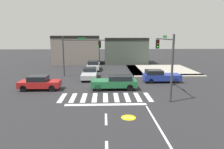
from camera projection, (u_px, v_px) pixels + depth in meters
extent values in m
plane|color=#2B2B2D|center=(105.00, 86.00, 23.56)|extent=(120.00, 120.00, 0.00)
cube|color=silver|center=(62.00, 98.00, 19.00)|extent=(0.44, 2.89, 0.01)
cube|color=silver|center=(73.00, 98.00, 19.04)|extent=(0.44, 2.89, 0.01)
cube|color=silver|center=(84.00, 98.00, 19.07)|extent=(0.44, 2.89, 0.01)
cube|color=silver|center=(95.00, 97.00, 19.11)|extent=(0.44, 2.89, 0.01)
cube|color=silver|center=(106.00, 97.00, 19.15)|extent=(0.44, 2.89, 0.01)
cube|color=silver|center=(116.00, 97.00, 19.18)|extent=(0.44, 2.89, 0.01)
cube|color=silver|center=(127.00, 97.00, 19.22)|extent=(0.44, 2.89, 0.01)
cube|color=silver|center=(138.00, 97.00, 19.26)|extent=(0.44, 2.89, 0.01)
cube|color=silver|center=(148.00, 97.00, 19.29)|extent=(0.44, 2.89, 0.01)
cube|color=white|center=(106.00, 105.00, 17.18)|extent=(6.80, 0.50, 0.01)
cube|color=white|center=(106.00, 119.00, 14.24)|extent=(0.16, 2.00, 0.01)
cylinder|color=yellow|center=(128.00, 117.00, 14.50)|extent=(1.05, 1.05, 0.01)
cylinder|color=white|center=(125.00, 117.00, 14.49)|extent=(0.17, 0.17, 0.00)
cylinder|color=white|center=(132.00, 117.00, 14.51)|extent=(0.17, 0.17, 0.00)
cube|color=white|center=(128.00, 117.00, 14.50)|extent=(0.47, 0.04, 0.00)
cube|color=#B2AA9E|center=(169.00, 76.00, 28.98)|extent=(10.00, 1.60, 0.15)
cube|color=#B2AA9E|center=(135.00, 70.00, 33.54)|extent=(1.60, 10.00, 0.15)
cube|color=#B2AA9E|center=(160.00, 70.00, 33.69)|extent=(10.00, 10.00, 0.15)
cube|color=gray|center=(77.00, 50.00, 41.01)|extent=(8.93, 5.04, 5.50)
cube|color=black|center=(75.00, 37.00, 38.26)|extent=(8.93, 0.50, 0.50)
cube|color=#4C564C|center=(125.00, 51.00, 41.63)|extent=(8.30, 5.49, 5.09)
cube|color=black|center=(127.00, 39.00, 38.70)|extent=(8.30, 0.50, 0.50)
cylinder|color=#383A3D|center=(63.00, 56.00, 28.40)|extent=(0.18, 0.18, 5.56)
cylinder|color=#383A3D|center=(84.00, 40.00, 28.09)|extent=(5.69, 0.12, 0.12)
cube|color=black|center=(100.00, 44.00, 28.28)|extent=(0.32, 0.32, 0.95)
sphere|color=#470A0A|center=(99.00, 42.00, 28.21)|extent=(0.22, 0.22, 0.22)
sphere|color=#4C330C|center=(99.00, 44.00, 28.27)|extent=(0.22, 0.22, 0.22)
sphere|color=#1ED833|center=(99.00, 47.00, 28.33)|extent=(0.22, 0.22, 0.22)
cube|color=#197233|center=(82.00, 38.00, 28.04)|extent=(1.10, 0.03, 0.24)
cylinder|color=#383A3D|center=(172.00, 69.00, 17.33)|extent=(0.18, 0.18, 5.74)
cylinder|color=#383A3D|center=(164.00, 39.00, 19.65)|extent=(0.12, 5.68, 0.12)
cube|color=black|center=(158.00, 44.00, 22.01)|extent=(0.32, 0.32, 0.95)
sphere|color=#470A0A|center=(158.00, 41.00, 21.79)|extent=(0.22, 0.22, 0.22)
sphere|color=#4C330C|center=(158.00, 44.00, 21.84)|extent=(0.22, 0.22, 0.22)
sphere|color=#1ED833|center=(158.00, 47.00, 21.90)|extent=(0.22, 0.22, 0.22)
cube|color=#197233|center=(165.00, 37.00, 19.33)|extent=(0.03, 1.10, 0.24)
cube|color=#23389E|center=(162.00, 77.00, 25.29)|extent=(4.40, 1.87, 0.69)
cube|color=black|center=(154.00, 72.00, 25.14)|extent=(1.99, 1.65, 0.52)
cylinder|color=black|center=(171.00, 78.00, 26.22)|extent=(0.61, 0.22, 0.61)
cylinder|color=black|center=(176.00, 81.00, 24.59)|extent=(0.61, 0.22, 0.61)
cylinder|color=black|center=(148.00, 78.00, 26.11)|extent=(0.61, 0.22, 0.61)
cylinder|color=black|center=(151.00, 81.00, 24.48)|extent=(0.61, 0.22, 0.61)
cube|color=red|center=(40.00, 84.00, 21.69)|extent=(4.18, 1.77, 0.65)
cube|color=black|center=(38.00, 78.00, 21.57)|extent=(1.94, 1.56, 0.54)
cylinder|color=black|center=(23.00, 89.00, 20.93)|extent=(0.68, 0.22, 0.68)
cylinder|color=black|center=(29.00, 85.00, 22.46)|extent=(0.68, 0.22, 0.68)
cylinder|color=black|center=(52.00, 88.00, 21.04)|extent=(0.68, 0.22, 0.68)
cylinder|color=black|center=(55.00, 85.00, 22.56)|extent=(0.68, 0.22, 0.68)
cube|color=white|center=(93.00, 66.00, 33.92)|extent=(1.92, 4.58, 0.64)
cube|color=black|center=(93.00, 63.00, 33.62)|extent=(1.69, 2.33, 0.60)
cylinder|color=black|center=(98.00, 69.00, 32.48)|extent=(0.22, 0.64, 0.64)
cylinder|color=black|center=(88.00, 70.00, 32.42)|extent=(0.22, 0.64, 0.64)
cylinder|color=black|center=(99.00, 66.00, 35.53)|extent=(0.22, 0.64, 0.64)
cylinder|color=black|center=(89.00, 67.00, 35.47)|extent=(0.22, 0.64, 0.64)
cube|color=#B7BABF|center=(90.00, 74.00, 27.04)|extent=(1.85, 4.74, 0.58)
cube|color=black|center=(90.00, 69.00, 27.90)|extent=(1.63, 2.00, 0.49)
cylinder|color=black|center=(95.00, 79.00, 25.54)|extent=(0.22, 0.65, 0.65)
cylinder|color=black|center=(82.00, 79.00, 25.48)|extent=(0.22, 0.65, 0.65)
cylinder|color=black|center=(96.00, 74.00, 28.70)|extent=(0.22, 0.65, 0.65)
cylinder|color=black|center=(84.00, 74.00, 28.64)|extent=(0.22, 0.65, 0.65)
cube|color=#1E6638|center=(114.00, 83.00, 21.92)|extent=(4.77, 1.88, 0.67)
cube|color=black|center=(120.00, 78.00, 21.83)|extent=(2.39, 1.65, 0.49)
cylinder|color=black|center=(98.00, 88.00, 21.10)|extent=(0.71, 0.22, 0.71)
cylinder|color=black|center=(99.00, 84.00, 22.73)|extent=(0.71, 0.22, 0.71)
cylinder|color=black|center=(130.00, 88.00, 21.22)|extent=(0.71, 0.22, 0.71)
cylinder|color=black|center=(128.00, 84.00, 22.85)|extent=(0.71, 0.22, 0.71)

